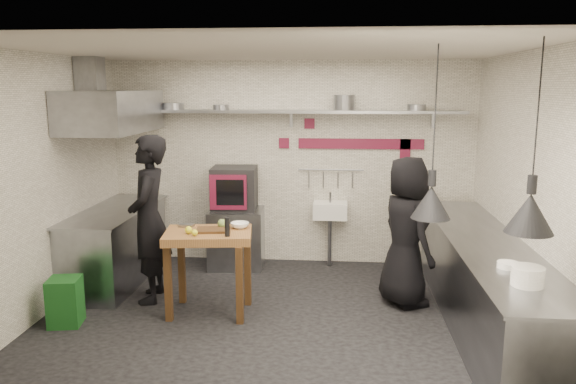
# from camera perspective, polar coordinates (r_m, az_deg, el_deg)

# --- Properties ---
(floor) EXTENTS (5.00, 5.00, 0.00)m
(floor) POSITION_cam_1_polar(r_m,az_deg,el_deg) (6.15, -1.35, -12.81)
(floor) COLOR black
(floor) RESTS_ON ground
(ceiling) EXTENTS (5.00, 5.00, 0.00)m
(ceiling) POSITION_cam_1_polar(r_m,az_deg,el_deg) (5.65, -1.48, 14.24)
(ceiling) COLOR beige
(ceiling) RESTS_ON floor
(wall_back) EXTENTS (5.00, 0.04, 2.80)m
(wall_back) POSITION_cam_1_polar(r_m,az_deg,el_deg) (7.80, 0.34, 2.95)
(wall_back) COLOR silver
(wall_back) RESTS_ON floor
(wall_front) EXTENTS (5.00, 0.04, 2.80)m
(wall_front) POSITION_cam_1_polar(r_m,az_deg,el_deg) (3.71, -5.13, -5.79)
(wall_front) COLOR silver
(wall_front) RESTS_ON floor
(wall_left) EXTENTS (0.04, 4.20, 2.80)m
(wall_left) POSITION_cam_1_polar(r_m,az_deg,el_deg) (6.51, -23.85, 0.48)
(wall_left) COLOR silver
(wall_left) RESTS_ON floor
(wall_right) EXTENTS (0.04, 4.20, 2.80)m
(wall_right) POSITION_cam_1_polar(r_m,az_deg,el_deg) (5.99, 23.08, -0.27)
(wall_right) COLOR silver
(wall_right) RESTS_ON floor
(red_band_horiz) EXTENTS (1.70, 0.02, 0.14)m
(red_band_horiz) POSITION_cam_1_polar(r_m,az_deg,el_deg) (7.72, 7.40, 4.88)
(red_band_horiz) COLOR maroon
(red_band_horiz) RESTS_ON wall_back
(red_band_vert) EXTENTS (0.14, 0.02, 1.10)m
(red_band_vert) POSITION_cam_1_polar(r_m,az_deg,el_deg) (7.83, 11.70, 1.28)
(red_band_vert) COLOR maroon
(red_band_vert) RESTS_ON wall_back
(red_tile_a) EXTENTS (0.14, 0.02, 0.14)m
(red_tile_a) POSITION_cam_1_polar(r_m,az_deg,el_deg) (7.71, 2.20, 6.96)
(red_tile_a) COLOR maroon
(red_tile_a) RESTS_ON wall_back
(red_tile_b) EXTENTS (0.14, 0.02, 0.14)m
(red_tile_b) POSITION_cam_1_polar(r_m,az_deg,el_deg) (7.75, -0.41, 4.99)
(red_tile_b) COLOR maroon
(red_tile_b) RESTS_ON wall_back
(back_shelf) EXTENTS (4.60, 0.34, 0.04)m
(back_shelf) POSITION_cam_1_polar(r_m,az_deg,el_deg) (7.55, 0.23, 8.18)
(back_shelf) COLOR slate
(back_shelf) RESTS_ON wall_back
(shelf_bracket_left) EXTENTS (0.04, 0.06, 0.24)m
(shelf_bracket_left) POSITION_cam_1_polar(r_m,az_deg,el_deg) (8.09, -13.32, 7.36)
(shelf_bracket_left) COLOR slate
(shelf_bracket_left) RESTS_ON wall_back
(shelf_bracket_mid) EXTENTS (0.04, 0.06, 0.24)m
(shelf_bracket_mid) POSITION_cam_1_polar(r_m,az_deg,el_deg) (7.71, 0.33, 7.49)
(shelf_bracket_mid) COLOR slate
(shelf_bracket_mid) RESTS_ON wall_back
(shelf_bracket_right) EXTENTS (0.04, 0.06, 0.24)m
(shelf_bracket_right) POSITION_cam_1_polar(r_m,az_deg,el_deg) (7.78, 14.52, 7.18)
(shelf_bracket_right) COLOR slate
(shelf_bracket_right) RESTS_ON wall_back
(pan_far_left) EXTENTS (0.35, 0.35, 0.09)m
(pan_far_left) POSITION_cam_1_polar(r_m,az_deg,el_deg) (7.85, -11.56, 8.54)
(pan_far_left) COLOR slate
(pan_far_left) RESTS_ON back_shelf
(pan_mid_left) EXTENTS (0.29, 0.29, 0.07)m
(pan_mid_left) POSITION_cam_1_polar(r_m,az_deg,el_deg) (7.69, -6.82, 8.56)
(pan_mid_left) COLOR slate
(pan_mid_left) RESTS_ON back_shelf
(stock_pot) EXTENTS (0.36, 0.36, 0.20)m
(stock_pot) POSITION_cam_1_polar(r_m,az_deg,el_deg) (7.52, 5.74, 9.03)
(stock_pot) COLOR slate
(stock_pot) RESTS_ON back_shelf
(pan_right) EXTENTS (0.31, 0.31, 0.08)m
(pan_right) POSITION_cam_1_polar(r_m,az_deg,el_deg) (7.59, 12.93, 8.38)
(pan_right) COLOR slate
(pan_right) RESTS_ON back_shelf
(oven_stand) EXTENTS (0.76, 0.70, 0.80)m
(oven_stand) POSITION_cam_1_polar(r_m,az_deg,el_deg) (7.78, -5.24, -4.64)
(oven_stand) COLOR slate
(oven_stand) RESTS_ON floor
(combi_oven) EXTENTS (0.62, 0.58, 0.58)m
(combi_oven) POSITION_cam_1_polar(r_m,az_deg,el_deg) (7.63, -5.46, 0.37)
(combi_oven) COLOR black
(combi_oven) RESTS_ON oven_stand
(oven_door) EXTENTS (0.49, 0.06, 0.46)m
(oven_door) POSITION_cam_1_polar(r_m,az_deg,el_deg) (7.35, -6.10, -0.04)
(oven_door) COLOR maroon
(oven_door) RESTS_ON combi_oven
(oven_glass) EXTENTS (0.36, 0.04, 0.34)m
(oven_glass) POSITION_cam_1_polar(r_m,az_deg,el_deg) (7.34, -5.91, -0.05)
(oven_glass) COLOR black
(oven_glass) RESTS_ON oven_door
(hand_sink) EXTENTS (0.46, 0.34, 0.22)m
(hand_sink) POSITION_cam_1_polar(r_m,az_deg,el_deg) (7.70, 4.31, -1.86)
(hand_sink) COLOR white
(hand_sink) RESTS_ON wall_back
(sink_tap) EXTENTS (0.03, 0.03, 0.14)m
(sink_tap) POSITION_cam_1_polar(r_m,az_deg,el_deg) (7.67, 4.33, -0.55)
(sink_tap) COLOR slate
(sink_tap) RESTS_ON hand_sink
(sink_drain) EXTENTS (0.06, 0.06, 0.66)m
(sink_drain) POSITION_cam_1_polar(r_m,az_deg,el_deg) (7.77, 4.26, -5.10)
(sink_drain) COLOR slate
(sink_drain) RESTS_ON floor
(utensil_rail) EXTENTS (0.90, 0.02, 0.02)m
(utensil_rail) POSITION_cam_1_polar(r_m,az_deg,el_deg) (7.74, 4.38, 2.26)
(utensil_rail) COLOR slate
(utensil_rail) RESTS_ON wall_back
(counter_right) EXTENTS (0.70, 3.80, 0.90)m
(counter_right) POSITION_cam_1_polar(r_m,az_deg,el_deg) (6.13, 19.27, -8.97)
(counter_right) COLOR slate
(counter_right) RESTS_ON floor
(counter_right_top) EXTENTS (0.76, 3.90, 0.03)m
(counter_right_top) POSITION_cam_1_polar(r_m,az_deg,el_deg) (6.00, 19.55, -4.77)
(counter_right_top) COLOR slate
(counter_right_top) RESTS_ON counter_right
(plate_stack) EXTENTS (0.28, 0.28, 0.15)m
(plate_stack) POSITION_cam_1_polar(r_m,az_deg,el_deg) (4.75, 23.17, -7.88)
(plate_stack) COLOR white
(plate_stack) RESTS_ON counter_right_top
(small_bowl_right) EXTENTS (0.20, 0.20, 0.05)m
(small_bowl_right) POSITION_cam_1_polar(r_m,az_deg,el_deg) (5.16, 21.42, -6.91)
(small_bowl_right) COLOR white
(small_bowl_right) RESTS_ON counter_right_top
(counter_left) EXTENTS (0.70, 1.90, 0.90)m
(counter_left) POSITION_cam_1_polar(r_m,az_deg,el_deg) (7.49, -17.08, -5.29)
(counter_left) COLOR slate
(counter_left) RESTS_ON floor
(counter_left_top) EXTENTS (0.76, 2.00, 0.03)m
(counter_left_top) POSITION_cam_1_polar(r_m,az_deg,el_deg) (7.38, -17.27, -1.82)
(counter_left_top) COLOR slate
(counter_left_top) RESTS_ON counter_left
(extractor_hood) EXTENTS (0.78, 1.60, 0.50)m
(extractor_hood) POSITION_cam_1_polar(r_m,az_deg,el_deg) (7.20, -17.45, 7.81)
(extractor_hood) COLOR slate
(extractor_hood) RESTS_ON ceiling
(hood_duct) EXTENTS (0.28, 0.28, 0.50)m
(hood_duct) POSITION_cam_1_polar(r_m,az_deg,el_deg) (7.29, -19.47, 10.88)
(hood_duct) COLOR slate
(hood_duct) RESTS_ON ceiling
(green_bin) EXTENTS (0.36, 0.36, 0.50)m
(green_bin) POSITION_cam_1_polar(r_m,az_deg,el_deg) (6.37, -21.70, -10.30)
(green_bin) COLOR #164F1A
(green_bin) RESTS_ON floor
(prep_table) EXTENTS (1.00, 0.76, 0.92)m
(prep_table) POSITION_cam_1_polar(r_m,az_deg,el_deg) (6.22, -8.01, -8.08)
(prep_table) COLOR olive
(prep_table) RESTS_ON floor
(cutting_board) EXTENTS (0.40, 0.31, 0.02)m
(cutting_board) POSITION_cam_1_polar(r_m,az_deg,el_deg) (6.09, -7.59, -3.83)
(cutting_board) COLOR #482E17
(cutting_board) RESTS_ON prep_table
(pepper_mill) EXTENTS (0.06, 0.06, 0.20)m
(pepper_mill) POSITION_cam_1_polar(r_m,az_deg,el_deg) (5.84, -6.20, -3.55)
(pepper_mill) COLOR black
(pepper_mill) RESTS_ON prep_table
(lemon_a) EXTENTS (0.08, 0.08, 0.08)m
(lemon_a) POSITION_cam_1_polar(r_m,az_deg,el_deg) (6.02, -10.07, -3.82)
(lemon_a) COLOR yellow
(lemon_a) RESTS_ON prep_table
(lemon_b) EXTENTS (0.08, 0.08, 0.07)m
(lemon_b) POSITION_cam_1_polar(r_m,az_deg,el_deg) (5.91, -9.47, -4.09)
(lemon_b) COLOR yellow
(lemon_b) RESTS_ON prep_table
(veg_ball) EXTENTS (0.13, 0.13, 0.10)m
(veg_ball) POSITION_cam_1_polar(r_m,az_deg,el_deg) (6.19, -6.70, -3.22)
(veg_ball) COLOR olive
(veg_ball) RESTS_ON prep_table
(steel_tray) EXTENTS (0.18, 0.13, 0.03)m
(steel_tray) POSITION_cam_1_polar(r_m,az_deg,el_deg) (6.32, -10.28, -3.36)
(steel_tray) COLOR slate
(steel_tray) RESTS_ON prep_table
(bowl) EXTENTS (0.22, 0.22, 0.06)m
(bowl) POSITION_cam_1_polar(r_m,az_deg,el_deg) (6.18, -4.92, -3.39)
(bowl) COLOR white
(bowl) RESTS_ON prep_table
(heat_lamp_near) EXTENTS (0.35, 0.35, 1.49)m
(heat_lamp_near) POSITION_cam_1_polar(r_m,az_deg,el_deg) (4.96, 14.64, 5.79)
(heat_lamp_near) COLOR black
(heat_lamp_near) RESTS_ON ceiling
(heat_lamp_far) EXTENTS (0.44, 0.44, 1.44)m
(heat_lamp_far) POSITION_cam_1_polar(r_m,az_deg,el_deg) (4.50, 23.88, 5.07)
(heat_lamp_far) COLOR black
(heat_lamp_far) RESTS_ON ceiling
(chef_left) EXTENTS (0.55, 0.76, 1.92)m
(chef_left) POSITION_cam_1_polar(r_m,az_deg,el_deg) (6.60, -13.93, -2.69)
(chef_left) COLOR black
(chef_left) RESTS_ON floor
(chef_right) EXTENTS (0.82, 0.97, 1.69)m
(chef_right) POSITION_cam_1_polar(r_m,az_deg,el_deg) (6.44, 11.92, -3.95)
(chef_right) COLOR black
(chef_right) RESTS_ON floor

